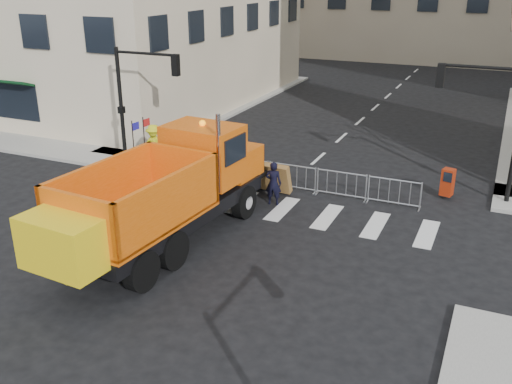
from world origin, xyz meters
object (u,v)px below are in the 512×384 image
at_px(cop_a, 273,183).
at_px(cop_b, 247,172).
at_px(cop_c, 260,172).
at_px(worker, 154,146).
at_px(newspaper_box, 448,182).
at_px(plow_truck, 163,191).

relative_size(cop_a, cop_b, 0.98).
bearing_deg(cop_c, worker, -45.18).
distance_m(cop_a, worker, 6.73).
bearing_deg(cop_c, newspaper_box, 156.52).
xyz_separation_m(cop_c, worker, (-5.43, 0.47, 0.32)).
height_order(cop_c, newspaper_box, cop_c).
distance_m(worker, newspaper_box, 12.72).
bearing_deg(plow_truck, cop_a, -17.87).
distance_m(plow_truck, cop_c, 6.02).
bearing_deg(cop_a, cop_c, -56.53).
bearing_deg(cop_b, cop_c, -107.13).
distance_m(plow_truck, newspaper_box, 11.40).
distance_m(cop_b, newspaper_box, 7.99).
relative_size(cop_b, cop_c, 1.12).
height_order(plow_truck, worker, plow_truck).
distance_m(cop_c, worker, 5.46).
distance_m(cop_c, newspaper_box, 7.49).
height_order(cop_a, cop_b, cop_b).
xyz_separation_m(worker, newspaper_box, (12.60, 1.70, -0.42)).
bearing_deg(worker, newspaper_box, -4.58).
height_order(plow_truck, cop_a, plow_truck).
height_order(plow_truck, cop_c, plow_truck).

